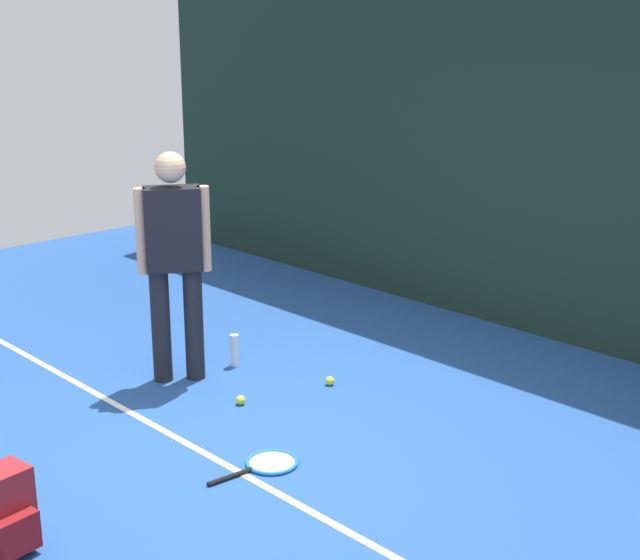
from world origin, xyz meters
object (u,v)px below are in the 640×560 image
(tennis_ball_by_fence, at_px, (241,400))
(water_bottle, at_px, (235,350))
(tennis_player, at_px, (174,254))
(tennis_ball_mid_court, at_px, (330,381))
(backpack, at_px, (2,514))
(tennis_racket, at_px, (268,464))

(tennis_ball_by_fence, xyz_separation_m, water_bottle, (-0.61, 0.44, 0.09))
(tennis_player, distance_m, tennis_ball_by_fence, 1.16)
(water_bottle, bearing_deg, tennis_ball_mid_court, 18.00)
(tennis_player, bearing_deg, water_bottle, 23.50)
(backpack, height_order, water_bottle, backpack)
(tennis_racket, bearing_deg, backpack, 177.49)
(tennis_racket, relative_size, water_bottle, 2.48)
(tennis_ball_by_fence, relative_size, water_bottle, 0.26)
(tennis_ball_by_fence, distance_m, water_bottle, 0.75)
(tennis_racket, bearing_deg, water_bottle, 63.85)
(tennis_player, height_order, tennis_racket, tennis_player)
(tennis_player, bearing_deg, tennis_racket, -72.69)
(tennis_racket, relative_size, tennis_ball_mid_court, 9.50)
(backpack, relative_size, tennis_ball_by_fence, 6.67)
(backpack, bearing_deg, water_bottle, 19.02)
(backpack, bearing_deg, tennis_ball_by_fence, 9.28)
(water_bottle, bearing_deg, tennis_player, -99.47)
(tennis_racket, distance_m, water_bottle, 1.67)
(tennis_player, distance_m, tennis_ball_mid_court, 1.46)
(tennis_player, xyz_separation_m, water_bottle, (0.08, 0.47, -0.84))
(tennis_ball_by_fence, height_order, tennis_ball_mid_court, same)
(tennis_ball_mid_court, bearing_deg, tennis_ball_by_fence, -104.86)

